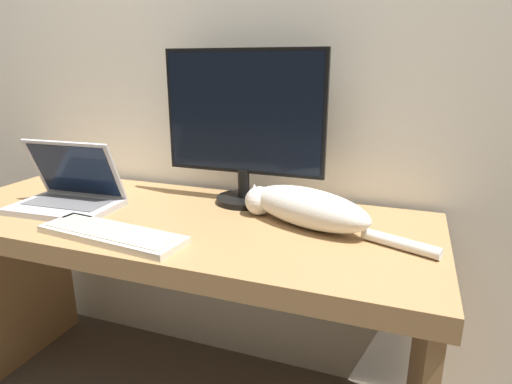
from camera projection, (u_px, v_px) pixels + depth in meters
name	position (u px, v px, depth m)	size (l,w,h in m)	color
wall_back	(220.00, 38.00, 1.54)	(6.40, 0.06, 2.60)	silver
desk	(177.00, 258.00, 1.40)	(1.62, 0.64, 0.75)	#A37A4C
monitor	(243.00, 123.00, 1.42)	(0.56, 0.19, 0.51)	black
laptop	(68.00, 195.00, 1.42)	(0.34, 0.24, 0.22)	#B7B7BC
external_keyboard	(112.00, 234.00, 1.18)	(0.45, 0.18, 0.02)	beige
cat	(306.00, 207.00, 1.26)	(0.58, 0.27, 0.12)	silver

